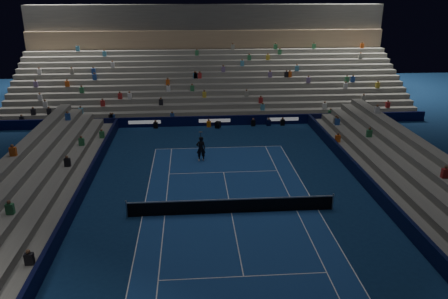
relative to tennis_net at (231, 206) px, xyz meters
The scene contains 11 objects.
ground 0.50m from the tennis_net, ahead, with size 90.00×90.00×0.00m, color #0C244B.
court_surface 0.50m from the tennis_net, ahead, with size 10.97×23.77×0.01m, color navy.
sponsor_barrier_far 18.50m from the tennis_net, 90.00° to the left, with size 44.00×0.25×1.00m, color black.
sponsor_barrier_east 9.70m from the tennis_net, ahead, with size 0.25×37.00×1.00m, color black.
sponsor_barrier_west 9.70m from the tennis_net, behind, with size 0.25×37.00×1.00m, color black.
grandstand_main 28.05m from the tennis_net, 90.00° to the left, with size 44.00×15.20×11.20m.
grandstand_east 13.17m from the tennis_net, ahead, with size 5.00×37.00×2.50m.
grandstand_west 13.17m from the tennis_net, behind, with size 5.00×37.00×2.50m.
tennis_net is the anchor object (origin of this frame).
tennis_player 9.16m from the tennis_net, 100.25° to the left, with size 0.75×0.49×2.04m, color black.
broadcast_camera 17.67m from the tennis_net, 89.08° to the left, with size 0.65×1.01×0.62m.
Camera 1 is at (-2.31, -24.06, 13.16)m, focal length 35.18 mm.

